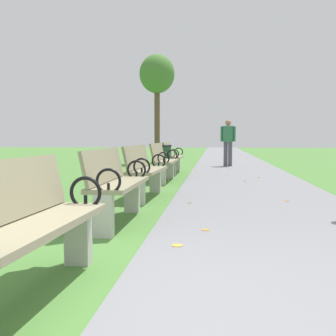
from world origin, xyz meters
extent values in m
plane|color=#4C7F38|center=(0.00, 0.00, 0.00)|extent=(80.00, 80.00, 0.00)
cube|color=slate|center=(1.39, 18.00, 0.01)|extent=(2.78, 44.00, 0.02)
cube|color=gray|center=(-0.45, 0.11, 0.47)|extent=(0.51, 1.62, 0.05)
cube|color=gray|center=(-0.64, 0.11, 0.70)|extent=(0.19, 1.60, 0.40)
cube|color=#B7B5AD|center=(-0.42, 0.84, 0.23)|extent=(0.21, 0.13, 0.45)
torus|color=black|center=(-0.36, 0.86, 0.59)|extent=(0.27, 0.04, 0.27)
cylinder|color=black|center=(-0.36, 0.86, 0.51)|extent=(0.03, 0.03, 0.12)
cube|color=gray|center=(-0.45, 2.53, 0.47)|extent=(0.45, 1.60, 0.05)
cube|color=gray|center=(-0.64, 2.53, 0.70)|extent=(0.13, 1.60, 0.40)
cube|color=#B7B5AD|center=(-0.46, 1.79, 0.23)|extent=(0.20, 0.12, 0.45)
cube|color=#B7B5AD|center=(-0.44, 3.27, 0.23)|extent=(0.20, 0.12, 0.45)
torus|color=black|center=(-0.40, 1.77, 0.59)|extent=(0.27, 0.03, 0.27)
cylinder|color=black|center=(-0.40, 1.77, 0.51)|extent=(0.03, 0.03, 0.12)
torus|color=black|center=(-0.38, 3.29, 0.59)|extent=(0.27, 0.03, 0.27)
cylinder|color=black|center=(-0.38, 3.29, 0.51)|extent=(0.03, 0.03, 0.12)
cube|color=gray|center=(-0.45, 4.68, 0.47)|extent=(0.50, 1.62, 0.05)
cube|color=gray|center=(-0.64, 4.69, 0.70)|extent=(0.19, 1.60, 0.40)
cube|color=#B7B5AD|center=(-0.48, 3.94, 0.23)|extent=(0.20, 0.13, 0.45)
cube|color=#B7B5AD|center=(-0.42, 5.42, 0.23)|extent=(0.20, 0.13, 0.45)
torus|color=black|center=(-0.42, 3.92, 0.59)|extent=(0.27, 0.04, 0.27)
cylinder|color=black|center=(-0.42, 3.92, 0.51)|extent=(0.03, 0.03, 0.12)
torus|color=black|center=(-0.36, 5.44, 0.59)|extent=(0.27, 0.04, 0.27)
cylinder|color=black|center=(-0.36, 5.44, 0.51)|extent=(0.03, 0.03, 0.12)
cube|color=gray|center=(-0.45, 7.37, 0.47)|extent=(0.47, 1.61, 0.05)
cube|color=gray|center=(-0.64, 7.37, 0.70)|extent=(0.16, 1.60, 0.40)
cube|color=#B7B5AD|center=(-0.47, 6.63, 0.23)|extent=(0.20, 0.12, 0.45)
cube|color=#B7B5AD|center=(-0.43, 8.11, 0.23)|extent=(0.20, 0.12, 0.45)
torus|color=black|center=(-0.41, 6.61, 0.59)|extent=(0.27, 0.04, 0.27)
cylinder|color=black|center=(-0.41, 6.61, 0.51)|extent=(0.03, 0.03, 0.12)
torus|color=black|center=(-0.37, 8.13, 0.59)|extent=(0.27, 0.04, 0.27)
cylinder|color=black|center=(-0.37, 8.13, 0.51)|extent=(0.03, 0.03, 0.12)
cube|color=gray|center=(-0.45, 9.55, 0.47)|extent=(0.44, 1.60, 0.05)
cube|color=gray|center=(-0.64, 9.55, 0.70)|extent=(0.13, 1.60, 0.40)
cube|color=#B7B5AD|center=(-0.45, 8.81, 0.23)|extent=(0.20, 0.12, 0.45)
cube|color=#B7B5AD|center=(-0.45, 10.29, 0.23)|extent=(0.20, 0.12, 0.45)
torus|color=black|center=(-0.39, 8.79, 0.59)|extent=(0.27, 0.03, 0.27)
cylinder|color=black|center=(-0.39, 8.79, 0.51)|extent=(0.03, 0.03, 0.12)
torus|color=black|center=(-0.39, 10.31, 0.59)|extent=(0.27, 0.03, 0.27)
cylinder|color=black|center=(-0.39, 10.31, 0.51)|extent=(0.03, 0.03, 0.12)
cylinder|color=brown|center=(-1.58, 14.25, 1.52)|extent=(0.22, 0.22, 3.03)
ellipsoid|color=#477A33|center=(-1.58, 14.25, 3.51)|extent=(1.38, 1.38, 1.51)
cylinder|color=#4C4C56|center=(1.07, 12.60, 0.45)|extent=(0.14, 0.14, 0.85)
cylinder|color=#4C4C56|center=(1.23, 12.58, 0.45)|extent=(0.14, 0.14, 0.85)
cube|color=#33724C|center=(1.15, 12.59, 1.15)|extent=(0.36, 0.26, 0.56)
sphere|color=#9E7051|center=(1.15, 12.59, 1.54)|extent=(0.20, 0.20, 0.20)
cylinder|color=#33724C|center=(0.93, 12.62, 1.15)|extent=(0.09, 0.09, 0.52)
cylinder|color=#33724C|center=(1.37, 12.56, 1.15)|extent=(0.09, 0.09, 0.52)
cylinder|color=#234C2D|center=(-0.65, 8.45, 0.40)|extent=(0.44, 0.44, 0.80)
torus|color=black|center=(-0.65, 8.45, 0.82)|extent=(0.48, 0.48, 0.04)
cylinder|color=#BC842D|center=(0.59, 2.16, 0.02)|extent=(0.13, 0.13, 0.00)
cylinder|color=gold|center=(0.23, 9.71, 0.02)|extent=(0.14, 0.14, 0.00)
cylinder|color=brown|center=(0.30, 4.05, 0.02)|extent=(0.09, 0.09, 0.00)
cylinder|color=gold|center=(0.31, 12.12, 0.02)|extent=(0.12, 0.12, 0.00)
cylinder|color=#AD6B23|center=(1.84, 4.43, 0.02)|extent=(0.10, 0.10, 0.00)
cylinder|color=#BC842D|center=(2.44, 12.49, 0.02)|extent=(0.08, 0.08, 0.00)
cylinder|color=gold|center=(-1.65, 5.55, 0.00)|extent=(0.11, 0.11, 0.00)
cylinder|color=#BC842D|center=(-0.36, 7.40, 0.00)|extent=(0.10, 0.10, 0.00)
cylinder|color=#AD6B23|center=(-1.15, 6.88, 0.00)|extent=(0.15, 0.15, 0.00)
cylinder|color=#AD6B23|center=(1.02, 9.12, 0.02)|extent=(0.11, 0.11, 0.00)
cylinder|color=brown|center=(1.39, 7.45, 0.02)|extent=(0.08, 0.08, 0.00)
cylinder|color=#BC842D|center=(0.11, 10.33, 0.02)|extent=(0.11, 0.11, 0.00)
cylinder|color=#AD6B23|center=(-2.30, 11.23, 0.00)|extent=(0.14, 0.14, 0.00)
cylinder|color=gold|center=(1.68, 7.60, 0.02)|extent=(0.07, 0.07, 0.00)
cylinder|color=brown|center=(-1.65, 7.86, 0.00)|extent=(0.11, 0.11, 0.00)
cylinder|color=gold|center=(0.34, 1.45, 0.02)|extent=(0.16, 0.16, 0.00)
cylinder|color=#AD6B23|center=(1.79, 8.46, 0.02)|extent=(0.10, 0.10, 0.00)
camera|label=1|loc=(0.68, -2.47, 1.04)|focal=45.55mm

